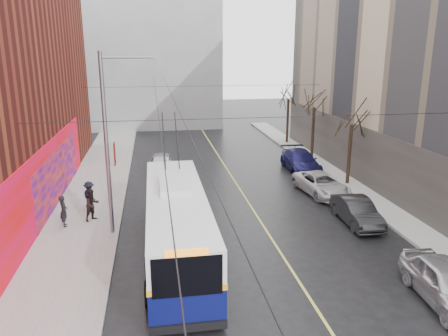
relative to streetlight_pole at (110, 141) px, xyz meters
The scene contains 19 objects.
sidewalk_left 5.50m from the streetlight_pole, 132.95° to the left, with size 4.00×60.00×0.15m, color gray.
sidewalk_right 16.00m from the streetlight_pole, ahead, with size 2.00×60.00×0.15m, color gray.
lane_line 9.89m from the streetlight_pole, 27.64° to the left, with size 0.12×50.00×0.01m, color #BFB74C.
building_far 35.24m from the streetlight_pole, 89.77° to the left, with size 20.50×12.10×18.00m.
streetlight_pole is the anchor object (origin of this frame).
catenary_wires 6.14m from the streetlight_pole, 52.95° to the left, with size 18.00×60.00×0.22m.
tree_near 16.28m from the streetlight_pole, 21.62° to the left, with size 3.20×3.20×6.40m.
tree_mid 19.96m from the streetlight_pole, 40.65° to the left, with size 3.20×3.20×6.68m.
tree_far 25.09m from the streetlight_pole, 52.88° to the left, with size 3.20×3.20×6.57m.
pigeons_flying 4.54m from the streetlight_pole, ahead, with size 4.72×2.02×1.56m.
trolleybus 5.21m from the streetlight_pole, 43.52° to the right, with size 2.85×12.09×5.71m.
parked_car_a 15.48m from the streetlight_pole, 33.42° to the right, with size 1.84×4.58×1.56m, color #B6B7BB.
parked_car_b 13.32m from the streetlight_pole, ahead, with size 1.46×4.20×1.38m, color black.
parked_car_c 14.02m from the streetlight_pole, 19.44° to the left, with size 2.23×4.84×1.35m, color #BBBBBD.
parked_car_d 17.04m from the streetlight_pole, 37.46° to the left, with size 2.19×5.38×1.56m, color #181751.
following_car 12.03m from the streetlight_pole, 77.01° to the left, with size 1.78×4.43×1.51m, color #BABBC0.
pedestrian_a 4.86m from the streetlight_pole, 155.49° to the left, with size 0.61×0.40×1.66m, color black.
pedestrian_b 4.44m from the streetlight_pole, 126.02° to the left, with size 0.85×0.66×1.75m, color black.
pedestrian_c 5.61m from the streetlight_pole, 114.95° to the left, with size 1.05×0.60×1.63m, color black.
Camera 1 is at (-4.03, -11.04, 9.06)m, focal length 35.00 mm.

